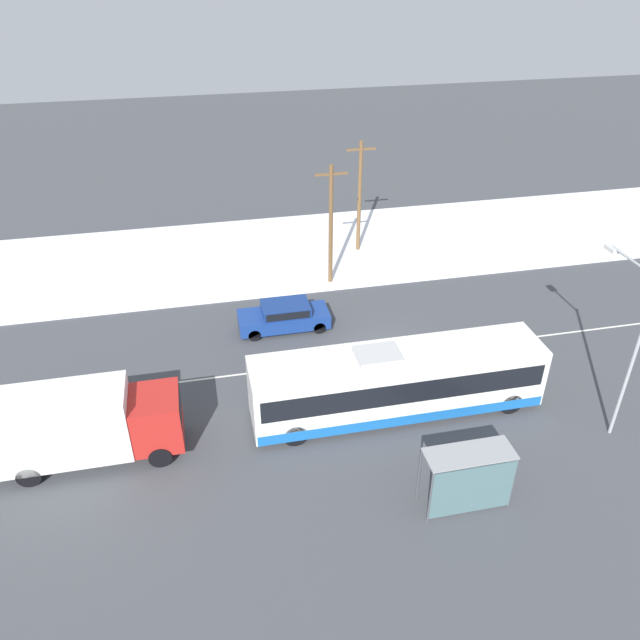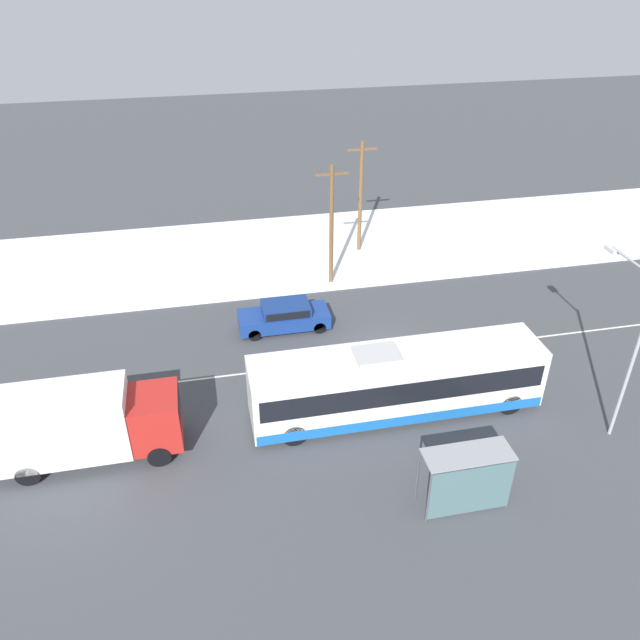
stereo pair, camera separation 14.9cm
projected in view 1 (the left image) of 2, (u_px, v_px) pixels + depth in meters
The scene contains 11 objects.
ground_plane at pixel (387, 356), 30.43m from camera, with size 120.00×120.00×0.00m, color #424449.
snow_lot at pixel (329, 247), 40.74m from camera, with size 80.00×11.15×0.12m.
lane_marking_center at pixel (387, 356), 30.43m from camera, with size 60.00×0.12×0.00m.
city_bus at pixel (397, 382), 26.14m from camera, with size 12.33×2.57×3.18m.
box_truck at pixel (77, 424), 23.60m from camera, with size 7.36×2.30×3.17m.
sedan_car at pixel (284, 315), 32.11m from camera, with size 4.65×1.80×1.46m.
pedestrian_at_stop at pixel (476, 454), 23.37m from camera, with size 0.56×0.25×1.57m.
bus_shelter at pixel (471, 474), 21.53m from camera, with size 3.14×1.20×2.40m.
streetlamp at pixel (630, 329), 23.83m from camera, with size 0.36×3.09×7.32m.
utility_pole_roadside at pixel (331, 224), 34.77m from camera, with size 1.80×0.24×7.11m.
utility_pole_snowlot at pixel (360, 196), 38.48m from camera, with size 1.80×0.24×7.14m.
Camera 1 is at (-8.43, -23.65, 17.59)m, focal length 35.00 mm.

